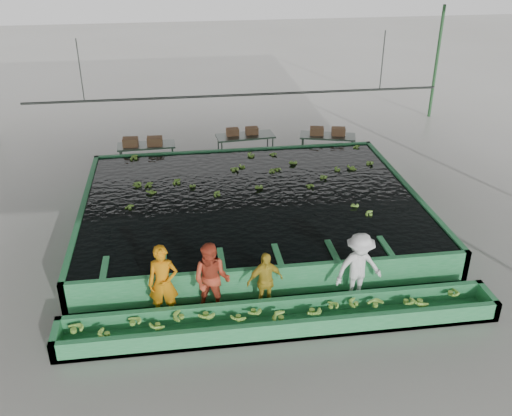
{
  "coord_description": "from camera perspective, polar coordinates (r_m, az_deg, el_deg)",
  "views": [
    {
      "loc": [
        -2.05,
        -13.72,
        8.32
      ],
      "look_at": [
        0.0,
        0.5,
        1.0
      ],
      "focal_mm": 40.0,
      "sensor_mm": 36.0,
      "label": 1
    }
  ],
  "objects": [
    {
      "name": "cableway_rail",
      "position": [
        19.57,
        -1.92,
        11.21
      ],
      "size": [
        0.08,
        0.08,
        14.0
      ],
      "primitive_type": "cylinder",
      "color": "#59605B",
      "rests_on": "shed_roof"
    },
    {
      "name": "packing_table_left",
      "position": [
        21.47,
        -10.82,
        5.07
      ],
      "size": [
        2.1,
        0.9,
        0.94
      ],
      "primitive_type": null,
      "rotation": [
        0.0,
        0.0,
        0.03
      ],
      "color": "#59605B",
      "rests_on": "ground"
    },
    {
      "name": "shed_posts",
      "position": [
        15.04,
        0.27,
        4.24
      ],
      "size": [
        20.0,
        22.0,
        5.0
      ],
      "primitive_type": null,
      "color": "#2C6033",
      "rests_on": "ground"
    },
    {
      "name": "tank_water",
      "position": [
        17.08,
        -0.48,
        1.06
      ],
      "size": [
        9.7,
        7.7,
        0.0
      ],
      "primitive_type": "cube",
      "color": "black",
      "rests_on": "flotation_tank"
    },
    {
      "name": "box_stack_left",
      "position": [
        21.24,
        -11.24,
        6.15
      ],
      "size": [
        1.43,
        0.44,
        0.3
      ],
      "primitive_type": null,
      "rotation": [
        0.0,
        0.0,
        -0.04
      ],
      "color": "#8D6041",
      "rests_on": "packing_table_left"
    },
    {
      "name": "ground",
      "position": [
        16.18,
        0.25,
        -3.96
      ],
      "size": [
        80.0,
        80.0,
        0.0
      ],
      "primitive_type": "plane",
      "color": "gray",
      "rests_on": "ground"
    },
    {
      "name": "rail_hanger_left",
      "position": [
        19.43,
        -17.18,
        13.0
      ],
      "size": [
        0.04,
        0.04,
        2.0
      ],
      "primitive_type": "cylinder",
      "color": "#59605B",
      "rests_on": "shed_roof"
    },
    {
      "name": "floating_bananas",
      "position": [
        17.79,
        -0.83,
        2.18
      ],
      "size": [
        8.98,
        6.12,
        0.12
      ],
      "primitive_type": null,
      "color": "#7FBC3E",
      "rests_on": "tank_water"
    },
    {
      "name": "flotation_tank",
      "position": [
        17.26,
        -0.47,
        -0.13
      ],
      "size": [
        10.0,
        8.0,
        0.9
      ],
      "primitive_type": null,
      "color": "#318C50",
      "rests_on": "ground"
    },
    {
      "name": "worker_d",
      "position": [
        13.8,
        10.25,
        -5.94
      ],
      "size": [
        1.28,
        0.87,
        1.83
      ],
      "primitive_type": "imported",
      "rotation": [
        0.0,
        0.0,
        0.17
      ],
      "color": "white",
      "rests_on": "ground"
    },
    {
      "name": "rail_hanger_right",
      "position": [
        20.46,
        12.53,
        14.2
      ],
      "size": [
        0.04,
        0.04,
        2.0
      ],
      "primitive_type": "cylinder",
      "color": "#59605B",
      "rests_on": "shed_roof"
    },
    {
      "name": "worker_a",
      "position": [
        13.19,
        -9.27,
        -7.42
      ],
      "size": [
        0.72,
        0.49,
        1.89
      ],
      "primitive_type": "imported",
      "rotation": [
        0.0,
        0.0,
        -0.06
      ],
      "color": "orange",
      "rests_on": "ground"
    },
    {
      "name": "shed_roof",
      "position": [
        14.26,
        0.3,
        13.54
      ],
      "size": [
        20.0,
        22.0,
        0.04
      ],
      "primitive_type": "cube",
      "color": "gray",
      "rests_on": "shed_posts"
    },
    {
      "name": "sorting_trough",
      "position": [
        13.1,
        2.61,
        -11.05
      ],
      "size": [
        10.0,
        1.0,
        0.5
      ],
      "primitive_type": null,
      "color": "#318C50",
      "rests_on": "ground"
    },
    {
      "name": "packing_table_mid",
      "position": [
        21.91,
        -1.07,
        6.07
      ],
      "size": [
        2.25,
        1.07,
        0.99
      ],
      "primitive_type": null,
      "rotation": [
        0.0,
        0.0,
        0.1
      ],
      "color": "#59605B",
      "rests_on": "ground"
    },
    {
      "name": "box_stack_right",
      "position": [
        22.07,
        7.15,
        7.29
      ],
      "size": [
        1.37,
        0.64,
        0.29
      ],
      "primitive_type": null,
      "rotation": [
        0.0,
        0.0,
        -0.21
      ],
      "color": "#8D6041",
      "rests_on": "packing_table_right"
    },
    {
      "name": "worker_c",
      "position": [
        13.4,
        0.9,
        -7.35
      ],
      "size": [
        0.95,
        0.56,
        1.52
      ],
      "primitive_type": "imported",
      "rotation": [
        0.0,
        0.0,
        0.22
      ],
      "color": "gold",
      "rests_on": "ground"
    },
    {
      "name": "worker_b",
      "position": [
        13.2,
        -4.45,
        -7.18
      ],
      "size": [
        1.08,
        0.96,
        1.85
      ],
      "primitive_type": "imported",
      "rotation": [
        0.0,
        0.0,
        -0.34
      ],
      "color": "#C54429",
      "rests_on": "ground"
    },
    {
      "name": "packing_table_right",
      "position": [
        22.18,
        7.12,
        6.08
      ],
      "size": [
        2.23,
        1.38,
        0.95
      ],
      "primitive_type": null,
      "rotation": [
        0.0,
        0.0,
        -0.28
      ],
      "color": "#59605B",
      "rests_on": "ground"
    },
    {
      "name": "box_stack_mid",
      "position": [
        21.81,
        -1.38,
        7.36
      ],
      "size": [
        1.22,
        0.39,
        0.26
      ],
      "primitive_type": null,
      "rotation": [
        0.0,
        0.0,
        0.05
      ],
      "color": "#8D6041",
      "rests_on": "packing_table_mid"
    },
    {
      "name": "trough_bananas",
      "position": [
        13.01,
        2.63,
        -10.53
      ],
      "size": [
        8.74,
        0.58,
        0.12
      ],
      "primitive_type": null,
      "color": "#7FBC3E",
      "rests_on": "sorting_trough"
    }
  ]
}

